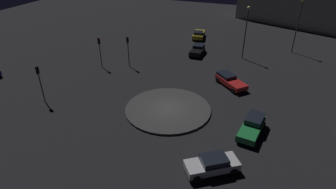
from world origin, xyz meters
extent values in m
plane|color=black|center=(0.00, 0.00, 0.00)|extent=(114.94, 114.94, 0.00)
cylinder|color=#383838|center=(0.00, 0.00, 0.12)|extent=(9.40, 9.40, 0.23)
cube|color=silver|center=(7.47, 6.61, 0.67)|extent=(3.92, 4.54, 0.65)
cube|color=black|center=(7.39, 6.73, 1.23)|extent=(2.46, 2.59, 0.47)
cylinder|color=black|center=(9.08, 5.84, 0.34)|extent=(0.57, 0.68, 0.68)
cylinder|color=black|center=(7.66, 4.84, 0.34)|extent=(0.57, 0.68, 0.68)
cylinder|color=black|center=(7.28, 8.39, 0.34)|extent=(0.57, 0.68, 0.68)
cylinder|color=black|center=(5.86, 7.38, 0.34)|extent=(0.57, 0.68, 0.68)
cube|color=black|center=(-17.27, -1.53, 0.66)|extent=(4.09, 1.86, 0.72)
cube|color=black|center=(-18.05, -1.56, 1.23)|extent=(1.83, 1.58, 0.40)
cylinder|color=black|center=(-15.85, -0.62, 0.30)|extent=(0.61, 0.24, 0.61)
cylinder|color=black|center=(-15.79, -2.35, 0.30)|extent=(0.61, 0.24, 0.61)
cylinder|color=black|center=(-18.75, -0.71, 0.30)|extent=(0.61, 0.24, 0.61)
cylinder|color=black|center=(-18.69, -2.44, 0.30)|extent=(0.61, 0.24, 0.61)
cube|color=#1E7238|center=(1.20, 9.03, 0.63)|extent=(4.69, 2.36, 0.63)
cube|color=black|center=(0.24, 9.17, 1.21)|extent=(2.48, 1.83, 0.53)
cylinder|color=black|center=(2.93, 9.64, 0.32)|extent=(0.66, 0.31, 0.64)
cylinder|color=black|center=(2.67, 7.94, 0.32)|extent=(0.66, 0.31, 0.64)
cylinder|color=black|center=(-0.27, 10.12, 0.32)|extent=(0.66, 0.31, 0.64)
cylinder|color=black|center=(-0.52, 8.42, 0.32)|extent=(0.66, 0.31, 0.64)
cube|color=red|center=(-8.10, 5.50, 0.63)|extent=(4.40, 4.52, 0.59)
cube|color=black|center=(-8.86, 4.68, 1.12)|extent=(2.70, 2.73, 0.40)
cylinder|color=black|center=(-7.66, 7.30, 0.34)|extent=(0.62, 0.64, 0.67)
cylinder|color=black|center=(-6.33, 6.06, 0.34)|extent=(0.62, 0.64, 0.67)
cylinder|color=black|center=(-9.87, 4.94, 0.34)|extent=(0.62, 0.64, 0.67)
cylinder|color=black|center=(-8.54, 3.69, 0.34)|extent=(0.62, 0.64, 0.67)
cube|color=gold|center=(-25.53, -3.55, 0.67)|extent=(4.55, 2.50, 0.72)
cube|color=black|center=(-24.81, -3.44, 1.25)|extent=(2.05, 1.88, 0.44)
cylinder|color=black|center=(-26.92, -4.70, 0.31)|extent=(0.66, 0.32, 0.63)
cylinder|color=black|center=(-27.21, -2.90, 0.31)|extent=(0.66, 0.32, 0.63)
cylinder|color=black|center=(-23.85, -4.20, 0.31)|extent=(0.66, 0.32, 0.63)
cylinder|color=black|center=(-24.15, -2.40, 0.31)|extent=(0.66, 0.32, 0.63)
cylinder|color=#2D2D2D|center=(-9.12, -9.55, 1.79)|extent=(0.12, 0.12, 3.59)
cube|color=black|center=(-9.12, -9.55, 4.04)|extent=(0.37, 0.37, 0.90)
sphere|color=#3F0C0C|center=(-9.02, -9.45, 4.31)|extent=(0.20, 0.20, 0.20)
sphere|color=#4C380F|center=(-9.02, -9.45, 4.04)|extent=(0.20, 0.20, 0.20)
sphere|color=#1EE53F|center=(-9.02, -9.45, 3.77)|extent=(0.20, 0.20, 0.20)
cylinder|color=#2D2D2D|center=(-7.46, -13.16, 1.77)|extent=(0.12, 0.12, 3.53)
cube|color=black|center=(-7.46, -13.16, 3.98)|extent=(0.37, 0.34, 0.90)
sphere|color=red|center=(-7.39, -13.04, 4.25)|extent=(0.20, 0.20, 0.20)
sphere|color=#4C380F|center=(-7.39, -13.04, 3.98)|extent=(0.20, 0.20, 0.20)
sphere|color=#0F3819|center=(-7.39, -13.04, 3.71)|extent=(0.20, 0.20, 0.20)
cylinder|color=#2D2D2D|center=(3.42, -13.95, 1.78)|extent=(0.12, 0.12, 3.55)
cube|color=black|center=(3.42, -13.95, 4.00)|extent=(0.34, 0.29, 0.90)
sphere|color=#3F0C0C|center=(3.38, -13.81, 4.27)|extent=(0.20, 0.20, 0.20)
sphere|color=#4C380F|center=(3.38, -13.81, 4.00)|extent=(0.20, 0.20, 0.20)
sphere|color=#1EE53F|center=(3.38, -13.81, 3.73)|extent=(0.20, 0.20, 0.20)
cylinder|color=#4C4C51|center=(-18.24, 5.49, 3.80)|extent=(0.18, 0.18, 7.60)
sphere|color=#F9D166|center=(-18.24, 5.49, 7.74)|extent=(0.50, 0.50, 0.50)
cylinder|color=#4C4C51|center=(-23.86, 12.76, 4.06)|extent=(0.18, 0.18, 8.13)
sphere|color=#F9D166|center=(-23.86, 12.76, 8.29)|extent=(0.53, 0.53, 0.53)
cube|color=#ADA893|center=(-40.84, 20.35, 3.64)|extent=(23.59, 39.85, 7.27)
camera|label=1|loc=(24.60, 9.35, 16.76)|focal=30.19mm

